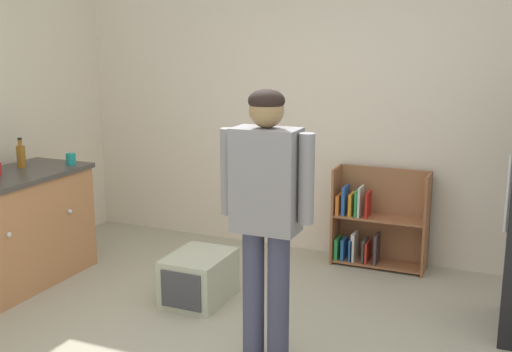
% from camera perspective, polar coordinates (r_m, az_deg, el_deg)
% --- Properties ---
extents(back_wall, '(5.20, 0.06, 2.70)m').
position_cam_1_polar(back_wall, '(5.54, 8.24, 6.33)').
color(back_wall, beige).
rests_on(back_wall, ground).
extents(bookshelf, '(0.80, 0.28, 0.85)m').
position_cam_1_polar(bookshelf, '(5.48, 10.73, -4.37)').
color(bookshelf, '#995E3A').
rests_on(bookshelf, ground).
extents(standing_person, '(0.57, 0.22, 1.66)m').
position_cam_1_polar(standing_person, '(3.57, 0.93, -2.71)').
color(standing_person, '#393C53').
rests_on(standing_person, ground).
extents(pet_carrier, '(0.42, 0.55, 0.36)m').
position_cam_1_polar(pet_carrier, '(4.74, -5.24, -9.26)').
color(pet_carrier, beige).
rests_on(pet_carrier, ground).
extents(amber_bottle, '(0.07, 0.07, 0.25)m').
position_cam_1_polar(amber_bottle, '(5.42, -20.73, 1.76)').
color(amber_bottle, '#9E661E').
rests_on(amber_bottle, kitchen_counter).
extents(teal_cup, '(0.08, 0.08, 0.09)m').
position_cam_1_polar(teal_cup, '(5.43, -16.60, 1.50)').
color(teal_cup, teal).
rests_on(teal_cup, kitchen_counter).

